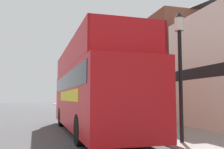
{
  "coord_description": "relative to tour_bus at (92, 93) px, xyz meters",
  "views": [
    {
      "loc": [
        1.34,
        -4.4,
        1.59
      ],
      "look_at": [
        4.86,
        7.98,
        2.77
      ],
      "focal_mm": 42.0,
      "sensor_mm": 36.0,
      "label": 1
    }
  ],
  "objects": [
    {
      "name": "lamp_post_second",
      "position": [
        2.09,
        4.47,
        1.72
      ],
      "size": [
        0.35,
        0.35,
        5.0
      ],
      "color": "black",
      "rests_on": "sidewalk"
    },
    {
      "name": "lamp_post_nearest",
      "position": [
        2.16,
        -4.36,
        1.39
      ],
      "size": [
        0.35,
        0.35,
        4.45
      ],
      "color": "black",
      "rests_on": "sidewalk"
    },
    {
      "name": "ground_plane",
      "position": [
        -3.84,
        13.17,
        -1.84
      ],
      "size": [
        144.0,
        144.0,
        0.0
      ],
      "primitive_type": "plane",
      "color": "#4C4C4F"
    },
    {
      "name": "brick_terrace_rear",
      "position": [
        7.86,
        14.61,
        2.92
      ],
      "size": [
        6.0,
        25.48,
        9.51
      ],
      "color": "brown",
      "rests_on": "ground_plane"
    },
    {
      "name": "sidewalk",
      "position": [
        3.27,
        10.17,
        -1.77
      ],
      "size": [
        3.18,
        108.0,
        0.14
      ],
      "color": "#999993",
      "rests_on": "ground_plane"
    },
    {
      "name": "tour_bus",
      "position": [
        0.0,
        0.0,
        0.0
      ],
      "size": [
        2.6,
        10.94,
        3.99
      ],
      "rotation": [
        0.0,
        0.0,
        0.01
      ],
      "color": "red",
      "rests_on": "ground_plane"
    },
    {
      "name": "parked_car_ahead_of_bus",
      "position": [
        0.56,
        8.01,
        -1.09
      ],
      "size": [
        1.89,
        4.51,
        1.6
      ],
      "rotation": [
        0.0,
        0.0,
        -0.03
      ],
      "color": "black",
      "rests_on": "ground_plane"
    }
  ]
}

